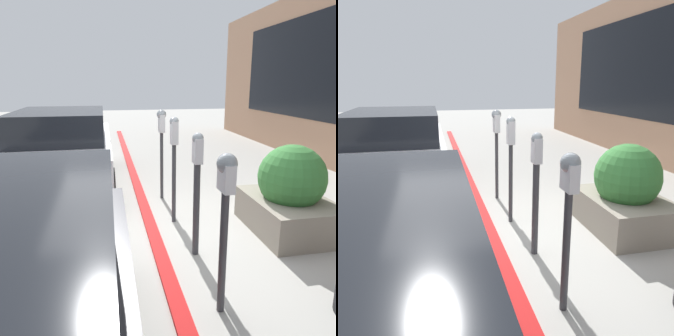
% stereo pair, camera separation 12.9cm
% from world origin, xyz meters
% --- Properties ---
extents(ground_plane, '(40.00, 40.00, 0.00)m').
position_xyz_m(ground_plane, '(0.00, 0.00, 0.00)').
color(ground_plane, '#ADAAA3').
extents(curb_strip, '(19.00, 0.16, 0.04)m').
position_xyz_m(curb_strip, '(0.00, 0.08, 0.02)').
color(curb_strip, red).
rests_on(curb_strip, ground_plane).
extents(parking_meter_nearest, '(0.20, 0.17, 1.43)m').
position_xyz_m(parking_meter_nearest, '(-1.45, -0.28, 1.03)').
color(parking_meter_nearest, '#38383D').
rests_on(parking_meter_nearest, ground_plane).
extents(parking_meter_second, '(0.15, 0.12, 1.44)m').
position_xyz_m(parking_meter_second, '(-0.45, -0.33, 0.90)').
color(parking_meter_second, '#38383D').
rests_on(parking_meter_second, ground_plane).
extents(parking_meter_middle, '(0.14, 0.12, 1.51)m').
position_xyz_m(parking_meter_middle, '(0.50, -0.28, 1.04)').
color(parking_meter_middle, '#38383D').
rests_on(parking_meter_middle, ground_plane).
extents(parking_meter_fourth, '(0.18, 0.16, 1.52)m').
position_xyz_m(parking_meter_fourth, '(1.51, -0.28, 1.14)').
color(parking_meter_fourth, '#38383D').
rests_on(parking_meter_fourth, ground_plane).
extents(planter_box, '(1.31, 0.99, 1.18)m').
position_xyz_m(planter_box, '(-0.07, -1.74, 0.50)').
color(planter_box, gray).
rests_on(planter_box, ground_plane).
extents(parked_car_middle, '(4.26, 1.83, 1.46)m').
position_xyz_m(parked_car_middle, '(2.59, 1.44, 0.76)').
color(parked_car_middle, silver).
rests_on(parked_car_middle, ground_plane).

